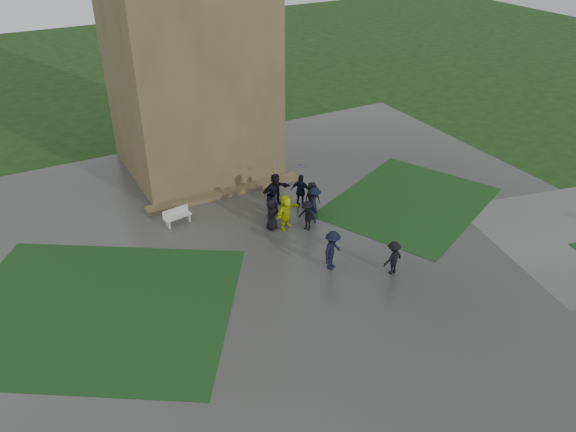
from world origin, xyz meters
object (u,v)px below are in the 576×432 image
tower (184,13)px  bench (177,216)px  pedestrian_mid (332,250)px  pedestrian_near (393,258)px

tower → bench: bearing=-118.8°
tower → pedestrian_mid: (1.48, -13.15, -8.03)m
tower → bench: tower is taller
bench → pedestrian_near: pedestrian_near is taller
pedestrian_mid → pedestrian_near: 2.68m
bench → pedestrian_mid: bearing=-65.1°
bench → pedestrian_near: (7.01, -8.61, 0.37)m
tower → bench: 11.04m
tower → bench: size_ratio=12.13×
bench → pedestrian_mid: size_ratio=0.78×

